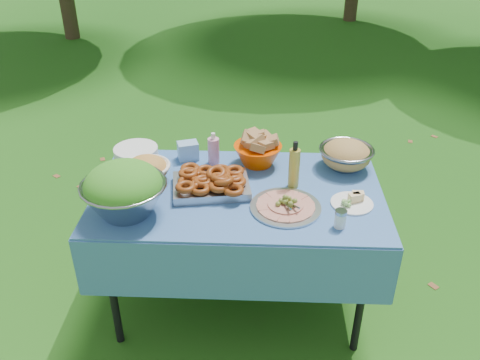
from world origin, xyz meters
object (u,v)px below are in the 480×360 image
at_px(picnic_table, 239,250).
at_px(pasta_bowl_steel, 346,154).
at_px(bread_bowl, 258,150).
at_px(oil_bottle, 294,165).
at_px(plate_stack, 136,154).
at_px(charcuterie_platter, 286,201).
at_px(salad_bowl, 124,190).

relative_size(picnic_table, pasta_bowl_steel, 4.99).
height_order(bread_bowl, oil_bottle, oil_bottle).
height_order(plate_stack, oil_bottle, oil_bottle).
xyz_separation_m(bread_bowl, oil_bottle, (0.19, -0.23, 0.04)).
xyz_separation_m(bread_bowl, charcuterie_platter, (0.14, -0.43, -0.05)).
bearing_deg(charcuterie_platter, pasta_bowl_steel, 51.07).
bearing_deg(picnic_table, plate_stack, 153.14).
relative_size(bread_bowl, pasta_bowl_steel, 0.90).
relative_size(plate_stack, bread_bowl, 0.93).
distance_m(salad_bowl, bread_bowl, 0.80).
bearing_deg(picnic_table, charcuterie_platter, -32.12).
bearing_deg(picnic_table, bread_bowl, 72.17).
bearing_deg(picnic_table, salad_bowl, -157.01).
bearing_deg(oil_bottle, plate_stack, 164.65).
bearing_deg(plate_stack, picnic_table, -26.86).
distance_m(salad_bowl, plate_stack, 0.53).
bearing_deg(salad_bowl, picnic_table, 22.99).
height_order(plate_stack, bread_bowl, bread_bowl).
distance_m(bread_bowl, pasta_bowl_steel, 0.48).
distance_m(plate_stack, pasta_bowl_steel, 1.16).
distance_m(bread_bowl, charcuterie_platter, 0.46).
bearing_deg(plate_stack, salad_bowl, -82.73).
bearing_deg(plate_stack, oil_bottle, -15.35).
height_order(bread_bowl, charcuterie_platter, bread_bowl).
relative_size(plate_stack, pasta_bowl_steel, 0.84).
distance_m(charcuterie_platter, oil_bottle, 0.23).
xyz_separation_m(salad_bowl, pasta_bowl_steel, (1.09, 0.49, -0.05)).
xyz_separation_m(pasta_bowl_steel, charcuterie_platter, (-0.34, -0.42, -0.04)).
height_order(picnic_table, salad_bowl, salad_bowl).
xyz_separation_m(salad_bowl, charcuterie_platter, (0.75, 0.07, -0.09)).
xyz_separation_m(plate_stack, oil_bottle, (0.87, -0.24, 0.09)).
relative_size(salad_bowl, plate_stack, 1.62).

